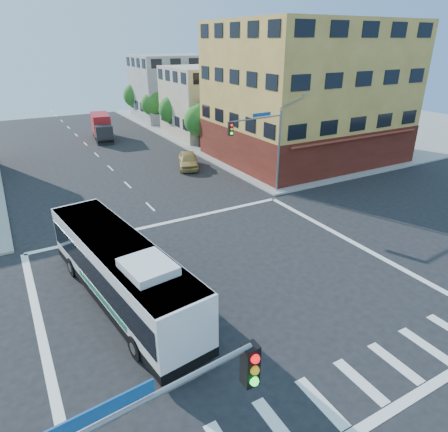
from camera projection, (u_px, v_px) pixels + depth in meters
ground at (234, 287)px, 21.47m from camera, size 120.00×120.00×0.00m
sidewalk_ne at (308, 121)px, 65.04m from camera, size 50.00×50.00×0.15m
corner_building_ne at (306, 104)px, 42.78m from camera, size 18.10×15.44×14.00m
building_east_near at (213, 101)px, 54.32m from camera, size 12.06×10.06×9.00m
building_east_far at (173, 88)px, 65.26m from camera, size 12.06×10.06×10.00m
signal_mast_ne at (264, 138)px, 31.99m from camera, size 7.91×1.13×8.07m
street_tree_a at (200, 118)px, 47.59m from camera, size 3.60×3.60×5.53m
street_tree_b at (174, 108)px, 53.89m from camera, size 3.80×3.80×5.79m
street_tree_c at (153, 103)px, 60.37m from camera, size 3.40×3.40×5.29m
street_tree_d at (136, 94)px, 66.57m from camera, size 4.00×4.00×6.03m
transit_bus at (121, 271)px, 19.59m from camera, size 4.34×12.83×3.72m
box_truck at (102, 128)px, 52.65m from camera, size 3.04×7.33×3.20m
parked_car at (188, 160)px, 41.15m from camera, size 3.50×5.10×1.61m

